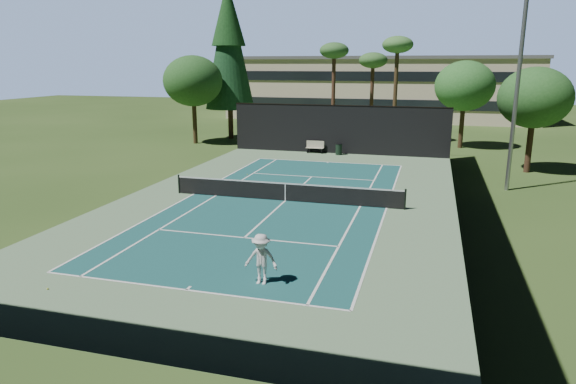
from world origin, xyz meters
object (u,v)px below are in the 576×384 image
Objects in this scene: tennis_ball_d at (247,174)px; tennis_net at (285,191)px; player at (261,259)px; trash_bin at (339,149)px; tennis_ball_a at (48,289)px; tennis_ball_b at (289,188)px; park_bench at (315,147)px; tennis_ball_c at (310,192)px.

tennis_net is at bearing -53.48° from tennis_ball_d.
trash_bin is (-2.03, 26.03, -0.41)m from player.
tennis_ball_a is 0.98× the size of tennis_ball_b.
park_bench reaches higher than tennis_ball_b.
tennis_ball_a is 28.90m from park_bench.
tennis_ball_d is (-3.83, 3.13, -0.00)m from tennis_ball_b.
park_bench is 1.59× the size of trash_bin.
tennis_ball_b is at bearing 101.34° from player.
park_bench reaches higher than tennis_ball_c.
tennis_net is 199.35× the size of tennis_ball_d.
tennis_ball_c is (5.34, 15.37, 0.00)m from tennis_ball_a.
tennis_net is 2.51m from tennis_ball_c.
tennis_ball_c is at bearing -87.06° from trash_bin.
tennis_ball_d is at bearing -104.14° from park_bench.
player is at bearing -78.42° from tennis_ball_b.
tennis_ball_b is 1.05× the size of tennis_ball_d.
tennis_ball_c is 6.35m from tennis_ball_d.
tennis_ball_b is 0.07× the size of trash_bin.
tennis_ball_a is 0.04× the size of park_bench.
tennis_ball_a is 0.07× the size of trash_bin.
tennis_ball_c is 0.05× the size of park_bench.
player is 24.63× the size of tennis_ball_c.
player is at bearing -84.03° from tennis_ball_c.
tennis_ball_c is at bearing 69.39° from tennis_net.
tennis_ball_d is at bearing -115.78° from trash_bin.
tennis_ball_d is (-5.23, 3.60, -0.00)m from tennis_ball_c.
park_bench is (-4.12, 26.39, -0.34)m from player.
tennis_ball_c is 1.12× the size of tennis_ball_d.
park_bench is at bearing 98.63° from player.
park_bench reaches higher than trash_bin.
tennis_ball_c is at bearing -18.65° from tennis_ball_b.
tennis_ball_b is 0.94× the size of tennis_ball_c.
player is 13.08m from tennis_ball_c.
tennis_net is 15.82m from park_bench.
tennis_ball_a is at bearing -99.33° from trash_bin.
tennis_net is 13.65× the size of trash_bin.
player is at bearing 19.64° from tennis_ball_a.
tennis_ball_b is 12.60m from trash_bin.
player is 27.53× the size of tennis_ball_d.
player is 26.75× the size of tennis_ball_a.
trash_bin reaches higher than tennis_ball_a.
park_bench is at bearing 96.00° from tennis_ball_b.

